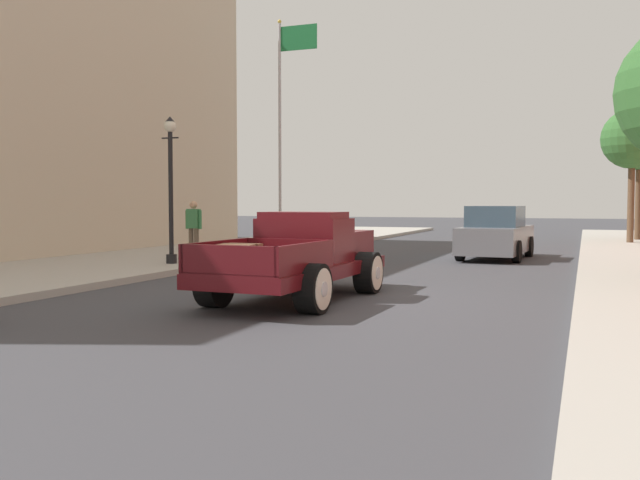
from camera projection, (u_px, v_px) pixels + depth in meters
name	position (u px, v px, depth m)	size (l,w,h in m)	color
ground_plane	(319.00, 296.00, 12.92)	(140.00, 140.00, 0.00)	#3D3D42
sidewalk_left	(20.00, 277.00, 15.52)	(5.50, 64.00, 0.15)	#ADA89E
hotrod_truck_maroon	(302.00, 257.00, 12.58)	(2.29, 4.98, 1.58)	#510F14
car_background_grey	(496.00, 234.00, 21.40)	(2.06, 4.39, 1.65)	slate
pedestrian_sidewalk_left	(194.00, 226.00, 19.89)	(0.53, 0.22, 1.65)	brown
street_lamp_near	(171.00, 178.00, 17.99)	(0.50, 0.32, 3.85)	black
flagpole	(285.00, 106.00, 28.46)	(1.74, 0.16, 9.16)	#B2B2B7
street_tree_third	(632.00, 139.00, 27.57)	(2.42, 2.42, 5.39)	brown
street_tree_farthest	(640.00, 138.00, 29.74)	(2.86, 2.86, 5.88)	brown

